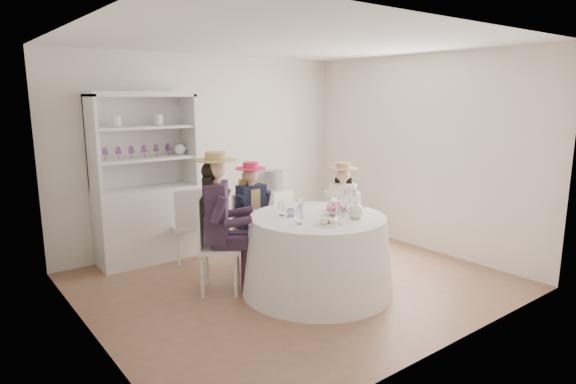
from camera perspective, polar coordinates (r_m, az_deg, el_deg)
ground at (r=5.76m, az=0.62°, el=-10.46°), size 4.50×4.50×0.00m
ceiling at (r=5.38m, az=0.68°, el=17.35°), size 4.50×4.50×0.00m
wall_back at (r=7.07m, az=-9.48°, el=4.78°), size 4.50×0.00×4.50m
wall_front at (r=4.05m, az=18.46°, el=-0.45°), size 4.50×0.00×4.50m
wall_left at (r=4.40m, az=-23.03°, el=0.12°), size 0.00×4.50×4.50m
wall_right at (r=7.01m, az=15.29°, el=4.48°), size 0.00×4.50×4.50m
tea_table at (r=5.37m, az=3.50°, el=-7.28°), size 1.68×1.68×0.85m
hutch at (r=6.52m, az=-16.41°, el=-1.15°), size 1.45×0.88×2.19m
side_table at (r=7.54m, az=-1.78°, el=-2.35°), size 0.54×0.54×0.71m
hatbox at (r=7.44m, az=-1.80°, el=1.41°), size 0.36×0.36×0.30m
guest_left at (r=5.25m, az=-8.12°, el=-2.64°), size 0.67×0.63×1.56m
guest_mid at (r=6.00m, az=-4.26°, el=-1.99°), size 0.48×0.50×1.34m
guest_right at (r=6.28m, az=6.43°, el=-1.68°), size 0.56×0.54×1.30m
spare_chair at (r=6.36m, az=-11.62°, el=-3.61°), size 0.50×0.50×0.97m
teacup_a at (r=5.20m, az=0.38°, el=-2.52°), size 0.11×0.11×0.08m
teacup_b at (r=5.44m, az=1.50°, el=-1.99°), size 0.07×0.07×0.06m
teacup_c at (r=5.47m, az=5.36°, el=-1.91°), size 0.10×0.10×0.07m
flower_bowl at (r=5.29m, az=5.78°, el=-2.47°), size 0.25×0.25×0.06m
flower_arrangement at (r=5.31m, az=5.76°, el=-1.73°), size 0.18×0.19×0.07m
table_teapot at (r=5.17m, az=8.05°, el=-2.29°), size 0.23×0.17×0.18m
sandwich_plate at (r=4.91m, az=4.60°, el=-3.68°), size 0.27×0.27×0.06m
cupcake_stand at (r=5.56m, az=7.35°, el=-1.17°), size 0.26×0.26×0.24m
stemware_set at (r=5.23m, az=3.57°, el=-2.05°), size 0.83×0.86×0.15m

